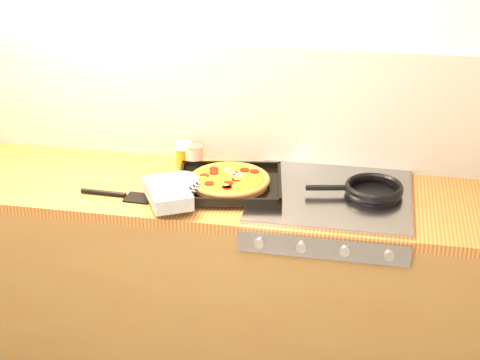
% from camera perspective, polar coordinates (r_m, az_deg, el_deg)
% --- Properties ---
extents(room_shell, '(3.20, 3.20, 3.20)m').
position_cam_1_polar(room_shell, '(3.05, -0.74, 5.95)').
color(room_shell, white).
rests_on(room_shell, ground).
extents(counter_run, '(3.20, 0.62, 0.90)m').
position_cam_1_polar(counter_run, '(3.10, -1.76, -8.14)').
color(counter_run, brown).
rests_on(counter_run, ground).
extents(stovetop, '(0.60, 0.56, 0.02)m').
position_cam_1_polar(stovetop, '(2.82, 7.08, -1.23)').
color(stovetop, '#98979C').
rests_on(stovetop, counter_run).
extents(pizza_on_tray, '(0.54, 0.52, 0.07)m').
position_cam_1_polar(pizza_on_tray, '(2.81, -2.15, -0.28)').
color(pizza_on_tray, black).
rests_on(pizza_on_tray, stovetop).
extents(frying_pan, '(0.39, 0.26, 0.04)m').
position_cam_1_polar(frying_pan, '(2.82, 10.24, -0.74)').
color(frying_pan, black).
rests_on(frying_pan, stovetop).
extents(tomato_can, '(0.10, 0.10, 0.10)m').
position_cam_1_polar(tomato_can, '(3.02, -3.57, 1.75)').
color(tomato_can, maroon).
rests_on(tomato_can, counter_run).
extents(juice_glass, '(0.07, 0.07, 0.11)m').
position_cam_1_polar(juice_glass, '(3.05, -4.39, 2.02)').
color(juice_glass, orange).
rests_on(juice_glass, counter_run).
extents(wooden_spoon, '(0.30, 0.08, 0.02)m').
position_cam_1_polar(wooden_spoon, '(3.04, -0.09, 1.10)').
color(wooden_spoon, '#B1874B').
rests_on(wooden_spoon, counter_run).
extents(black_spatula, '(0.28, 0.09, 0.02)m').
position_cam_1_polar(black_spatula, '(2.84, -9.45, -1.14)').
color(black_spatula, black).
rests_on(black_spatula, counter_run).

